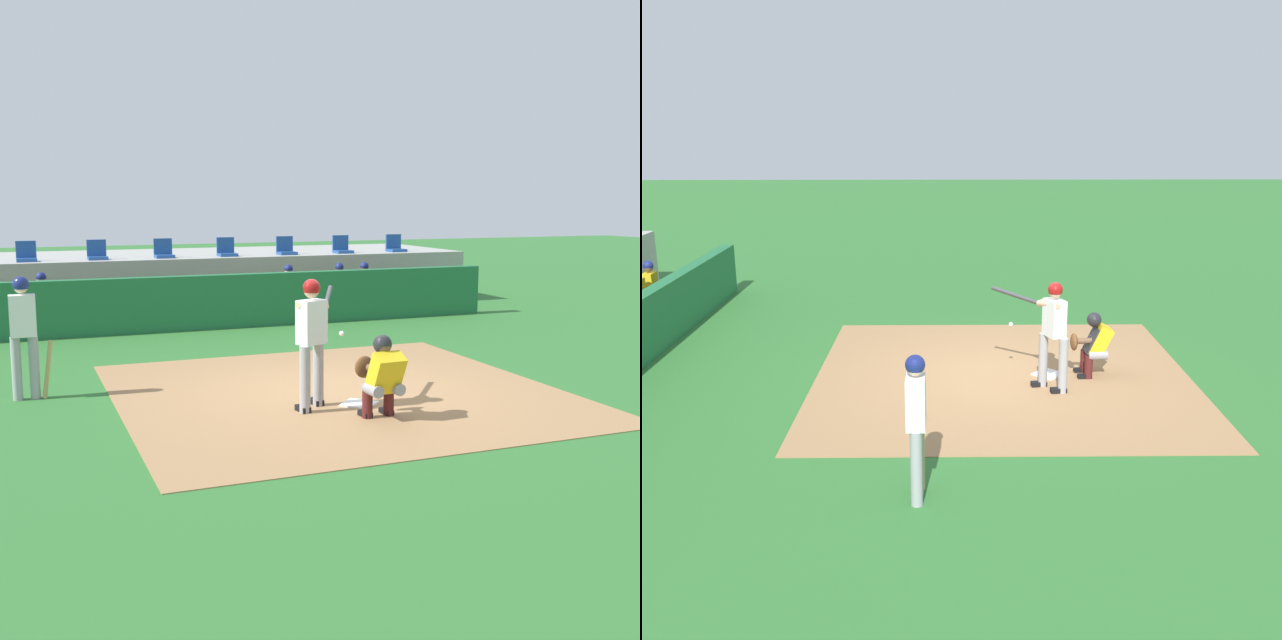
% 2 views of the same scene
% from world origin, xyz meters
% --- Properties ---
extents(ground_plane, '(80.00, 80.00, 0.00)m').
position_xyz_m(ground_plane, '(0.00, 0.00, 0.00)').
color(ground_plane, '#2D6B2D').
extents(dirt_infield, '(6.40, 6.40, 0.01)m').
position_xyz_m(dirt_infield, '(0.00, 0.00, 0.01)').
color(dirt_infield, '#9E754C').
rests_on(dirt_infield, ground).
extents(home_plate, '(0.62, 0.62, 0.02)m').
position_xyz_m(home_plate, '(0.00, -0.80, 0.02)').
color(home_plate, white).
rests_on(home_plate, dirt_infield).
extents(batter_at_plate, '(0.94, 1.21, 1.80)m').
position_xyz_m(batter_at_plate, '(-0.68, -0.74, 1.04)').
color(batter_at_plate, '#99999E').
rests_on(batter_at_plate, ground).
extents(catcher_crouched, '(0.50, 1.78, 1.13)m').
position_xyz_m(catcher_crouched, '(-0.02, -1.53, 0.61)').
color(catcher_crouched, gray).
rests_on(catcher_crouched, ground).
extents(on_deck_batter, '(0.58, 0.23, 1.79)m').
position_xyz_m(on_deck_batter, '(-4.31, 1.28, 1.02)').
color(on_deck_batter, '#99999E').
rests_on(on_deck_batter, ground).
extents(dugout_player_2, '(0.49, 0.70, 1.30)m').
position_xyz_m(dugout_player_2, '(3.18, 7.34, 0.67)').
color(dugout_player_2, '#939399').
rests_on(dugout_player_2, ground).
extents(dugout_player_3, '(0.49, 0.70, 1.30)m').
position_xyz_m(dugout_player_3, '(3.86, 7.34, 0.67)').
color(dugout_player_3, '#939399').
rests_on(dugout_player_3, ground).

